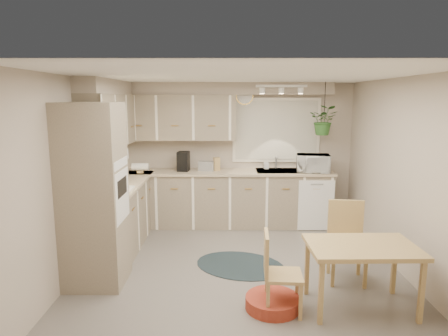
{
  "coord_description": "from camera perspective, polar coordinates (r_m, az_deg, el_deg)",
  "views": [
    {
      "loc": [
        -0.18,
        -4.79,
        2.14
      ],
      "look_at": [
        -0.19,
        0.55,
        1.21
      ],
      "focal_mm": 32.0,
      "sensor_mm": 36.0,
      "label": 1
    }
  ],
  "objects": [
    {
      "name": "wall_front",
      "position": [
        2.85,
        3.78,
        -9.37
      ],
      "size": [
        4.0,
        0.04,
        2.4
      ],
      "primitive_type": "cube",
      "color": "#AEA090",
      "rests_on": "floor"
    },
    {
      "name": "upper_cab_back",
      "position": [
        6.77,
        -6.86,
        7.18
      ],
      "size": [
        2.0,
        0.35,
        0.75
      ],
      "primitive_type": "cube",
      "color": "gray",
      "rests_on": "wall_back"
    },
    {
      "name": "wall_back",
      "position": [
        6.95,
        1.64,
        2.14
      ],
      "size": [
        4.0,
        0.04,
        2.4
      ],
      "primitive_type": "cube",
      "color": "#AEA090",
      "rests_on": "floor"
    },
    {
      "name": "toaster",
      "position": [
        6.71,
        -2.52,
        0.28
      ],
      "size": [
        0.28,
        0.18,
        0.16
      ],
      "primitive_type": "cube",
      "rotation": [
        0.0,
        0.0,
        -0.15
      ],
      "color": "#999CA0",
      "rests_on": "counter_back"
    },
    {
      "name": "window_blinds",
      "position": [
        6.93,
        7.48,
        5.37
      ],
      "size": [
        1.4,
        0.02,
        1.0
      ],
      "primitive_type": "cube",
      "color": "beige",
      "rests_on": "wall_back"
    },
    {
      "name": "soap_bottle",
      "position": [
        6.87,
        6.05,
        0.14
      ],
      "size": [
        0.09,
        0.18,
        0.08
      ],
      "primitive_type": "imported",
      "rotation": [
        0.0,
        0.0,
        0.09
      ],
      "color": "white",
      "rests_on": "counter_back"
    },
    {
      "name": "wall_left",
      "position": [
        5.21,
        -20.33,
        -1.11
      ],
      "size": [
        0.04,
        4.2,
        2.4
      ],
      "primitive_type": "cube",
      "color": "#AEA090",
      "rests_on": "floor"
    },
    {
      "name": "range_hood",
      "position": [
        5.36,
        -16.34,
        1.58
      ],
      "size": [
        0.4,
        0.6,
        0.14
      ],
      "primitive_type": "cube",
      "color": "white",
      "rests_on": "upper_cab_left"
    },
    {
      "name": "counter_back",
      "position": [
        6.69,
        -0.02,
        -0.59
      ],
      "size": [
        3.64,
        0.64,
        0.04
      ],
      "primitive_type": "cube",
      "color": "beige",
      "rests_on": "base_cab_back"
    },
    {
      "name": "soffit_left",
      "position": [
        6.02,
        -16.26,
        11.05
      ],
      "size": [
        0.3,
        2.0,
        0.2
      ],
      "primitive_type": "cube",
      "color": "#AEA090",
      "rests_on": "wall_left"
    },
    {
      "name": "wall_oven_face",
      "position": [
        4.69,
        -14.4,
        -3.84
      ],
      "size": [
        0.02,
        0.56,
        0.58
      ],
      "primitive_type": "cube",
      "color": "white",
      "rests_on": "oven_stack"
    },
    {
      "name": "sink",
      "position": [
        6.76,
        7.63,
        -0.74
      ],
      "size": [
        0.7,
        0.48,
        0.1
      ],
      "primitive_type": "cube",
      "color": "#999CA0",
      "rests_on": "counter_back"
    },
    {
      "name": "upper_cab_left",
      "position": [
        6.02,
        -15.81,
        6.55
      ],
      "size": [
        0.35,
        2.0,
        0.75
      ],
      "primitive_type": "cube",
      "color": "gray",
      "rests_on": "wall_left"
    },
    {
      "name": "soffit_back",
      "position": [
        6.74,
        -0.02,
        11.28
      ],
      "size": [
        3.6,
        0.3,
        0.2
      ],
      "primitive_type": "cube",
      "color": "#AEA090",
      "rests_on": "wall_back"
    },
    {
      "name": "ceiling",
      "position": [
        4.8,
        2.35,
        13.01
      ],
      "size": [
        4.2,
        4.2,
        0.0
      ],
      "primitive_type": "plane",
      "color": "white",
      "rests_on": "wall_back"
    },
    {
      "name": "base_cab_back",
      "position": [
        6.8,
        -0.02,
        -4.47
      ],
      "size": [
        3.6,
        0.6,
        0.9
      ],
      "primitive_type": "cube",
      "color": "gray",
      "rests_on": "floor"
    },
    {
      "name": "chair_left",
      "position": [
        4.18,
        8.5,
        -14.61
      ],
      "size": [
        0.41,
        0.41,
        0.83
      ],
      "primitive_type": "cube",
      "rotation": [
        0.0,
        0.0,
        -1.63
      ],
      "color": "tan",
      "rests_on": "floor"
    },
    {
      "name": "hanging_plant",
      "position": [
        6.69,
        14.08,
        6.18
      ],
      "size": [
        0.57,
        0.6,
        0.38
      ],
      "primitive_type": "imported",
      "rotation": [
        0.0,
        0.0,
        -0.35
      ],
      "color": "#2C5C25",
      "rests_on": "ceiling"
    },
    {
      "name": "pet_bed",
      "position": [
        4.36,
        6.94,
        -18.56
      ],
      "size": [
        0.73,
        0.73,
        0.13
      ],
      "primitive_type": "cylinder",
      "rotation": [
        0.0,
        0.0,
        -0.39
      ],
      "color": "#9F321F",
      "rests_on": "floor"
    },
    {
      "name": "dining_table",
      "position": [
        4.46,
        18.9,
        -14.46
      ],
      "size": [
        1.1,
        0.74,
        0.68
      ],
      "primitive_type": "cube",
      "rotation": [
        0.0,
        0.0,
        0.02
      ],
      "color": "tan",
      "rests_on": "floor"
    },
    {
      "name": "floor",
      "position": [
        5.25,
        2.16,
        -14.17
      ],
      "size": [
        4.2,
        4.2,
        0.0
      ],
      "primitive_type": "plane",
      "color": "#605A55",
      "rests_on": "ground"
    },
    {
      "name": "counter_left",
      "position": [
        5.98,
        -14.48,
        -2.17
      ],
      "size": [
        0.64,
        1.89,
        0.04
      ],
      "primitive_type": "cube",
      "color": "beige",
      "rests_on": "base_cab_left"
    },
    {
      "name": "braided_rug",
      "position": [
        5.33,
        2.33,
        -13.7
      ],
      "size": [
        1.43,
        1.28,
        0.01
      ],
      "primitive_type": "ellipsoid",
      "rotation": [
        0.0,
        0.0,
        -0.41
      ],
      "color": "black",
      "rests_on": "floor"
    },
    {
      "name": "wall_clock",
      "position": [
        6.86,
        2.95,
        10.24
      ],
      "size": [
        0.3,
        0.03,
        0.3
      ],
      "primitive_type": "cylinder",
      "rotation": [
        1.57,
        0.0,
        0.0
      ],
      "color": "gold",
      "rests_on": "wall_back"
    },
    {
      "name": "window_frame",
      "position": [
        6.94,
        7.47,
        5.37
      ],
      "size": [
        1.5,
        0.02,
        1.1
      ],
      "primitive_type": "cube",
      "color": "white",
      "rests_on": "wall_back"
    },
    {
      "name": "wall_right",
      "position": [
        5.34,
        24.23,
        -1.11
      ],
      "size": [
        0.04,
        4.2,
        2.4
      ],
      "primitive_type": "cube",
      "color": "#AEA090",
      "rests_on": "floor"
    },
    {
      "name": "cooktop",
      "position": [
        5.44,
        -15.9,
        -3.17
      ],
      "size": [
        0.52,
        0.58,
        0.02
      ],
      "primitive_type": "cube",
      "color": "white",
      "rests_on": "counter_left"
    },
    {
      "name": "oven_stack",
      "position": [
        4.78,
        -18.12,
        -3.76
      ],
      "size": [
        0.65,
        0.65,
        2.1
      ],
      "primitive_type": "cube",
      "color": "gray",
      "rests_on": "floor"
    },
    {
      "name": "coffee_maker",
      "position": [
        6.7,
        -5.82,
        0.96
      ],
      "size": [
        0.21,
        0.24,
        0.32
      ],
      "primitive_type": "cube",
      "rotation": [
        0.0,
        0.0,
        -0.11
      ],
      "color": "black",
      "rests_on": "counter_back"
    },
    {
      "name": "track_light_bar",
      "position": [
        6.4,
        8.22,
        11.52
      ],
      "size": [
        0.8,
        0.04,
        0.04
      ],
      "primitive_type": "cube",
      "color": "white",
      "rests_on": "ceiling"
    },
    {
      "name": "base_cab_left",
      "position": [
        6.1,
        -14.38,
        -6.49
      ],
      "size": [
        0.6,
        1.85,
        0.9
      ],
      "primitive_type": "cube",
      "color": "gray",
      "rests_on": "floor"
    },
    {
      "name": "dishwasher_front",
      "position": [
        6.67,
        13.02,
        -5.24
      ],
      "size": [
        0.58,
        0.02,
        0.83
      ],
      "primitive_type": "cube",
      "color": "white",
      "rests_on": "base_cab_back"
    },
    {
      "name": "chair_back",
      "position": [
        4.97,
        17.23,
        -10.19
      ],
      "size": [
        0.49,
        0.49,
        0.94
      ],
      "primitive_type": "cube",
      "rotation": [
        0.0,
        0.0,
        3.02
      ],
      "color": "tan",
      "rests_on": "floor"
    },
    {
      "name": "microwave",
      "position": [
        6.72,
        12.6,
        0.94
      ],
      "size": [
        0.56,
        0.35,
        0.36
      ],
      "primitive_type": "imported",
      "rotation": [
        0.0,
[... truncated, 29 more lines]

